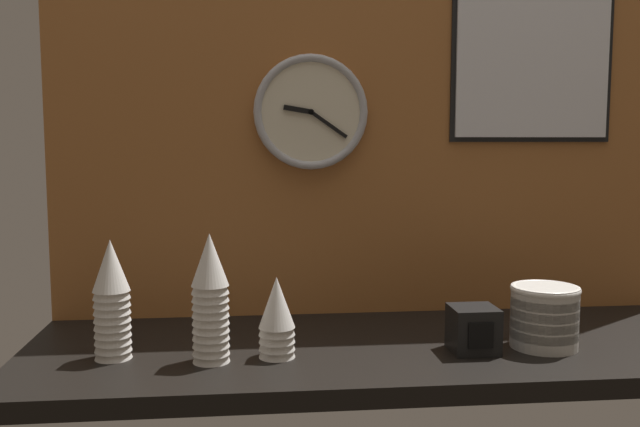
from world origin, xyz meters
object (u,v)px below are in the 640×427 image
cup_stack_left (210,298)px  menu_board (534,30)px  napkin_dispenser (473,329)px  cup_stack_far_left (112,299)px  cup_stack_center_left (277,317)px  wall_clock (311,112)px  bowl_stack_right (544,315)px

cup_stack_left → menu_board: menu_board is taller
cup_stack_left → napkin_dispenser: size_ratio=2.69×
cup_stack_far_left → cup_stack_left: (19.81, -4.20, 0.77)cm
cup_stack_far_left → cup_stack_left: 20.26cm
cup_stack_left → menu_board: (79.27, 34.58, 58.52)cm
cup_stack_center_left → wall_clock: bearing=72.8°
menu_board → cup_stack_far_left: bearing=-163.0°
wall_clock → napkin_dispenser: 64.35cm
cup_stack_far_left → napkin_dispenser: 74.24cm
cup_stack_far_left → bowl_stack_right: bearing=-1.2°
cup_stack_far_left → wall_clock: bearing=34.5°
cup_stack_center_left → cup_stack_left: size_ratio=0.64×
bowl_stack_right → wall_clock: bearing=146.3°
cup_stack_left → wall_clock: (23.03, 33.69, 37.85)cm
menu_board → cup_stack_center_left: bearing=-153.5°
cup_stack_left → napkin_dispenser: 54.62cm
cup_stack_far_left → bowl_stack_right: cup_stack_far_left is taller
bowl_stack_right → menu_board: (9.34, 32.22, 64.41)cm
cup_stack_center_left → napkin_dispenser: bearing=-0.7°
cup_stack_far_left → menu_board: menu_board is taller
cup_stack_center_left → bowl_stack_right: (56.81, 0.78, -1.28)cm
bowl_stack_right → menu_board: bearing=73.8°
bowl_stack_right → menu_board: size_ratio=0.26×
cup_stack_center_left → wall_clock: wall_clock is taller
bowl_stack_right → wall_clock: 71.38cm
cup_stack_far_left → napkin_dispenser: cup_stack_far_left is taller
cup_stack_center_left → cup_stack_left: 14.00cm
cup_stack_center_left → wall_clock: (9.91, 32.11, 42.46)cm
cup_stack_center_left → cup_stack_left: cup_stack_left is taller
cup_stack_center_left → cup_stack_far_left: size_ratio=0.68×
cup_stack_left → bowl_stack_right: size_ratio=1.79×
bowl_stack_right → menu_board: 72.63cm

